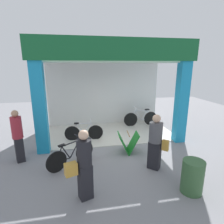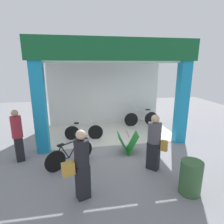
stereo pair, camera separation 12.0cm
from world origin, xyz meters
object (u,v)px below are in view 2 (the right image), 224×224
(bicycle_parked_0, at_px, (70,155))
(pedestrian_2, at_px, (154,141))
(bicycle_inside_1, at_px, (141,118))
(pedestrian_1, at_px, (81,165))
(sandwich_board_sign, at_px, (127,143))
(pedestrian_0, at_px, (18,135))
(bicycle_inside_0, at_px, (84,132))
(trash_bin, at_px, (191,177))

(bicycle_parked_0, bearing_deg, pedestrian_2, -13.85)
(bicycle_inside_1, distance_m, pedestrian_1, 5.64)
(bicycle_parked_0, distance_m, sandwich_board_sign, 2.00)
(bicycle_inside_1, relative_size, pedestrian_1, 1.05)
(pedestrian_1, bearing_deg, bicycle_parked_0, 102.77)
(sandwich_board_sign, height_order, pedestrian_0, pedestrian_0)
(bicycle_parked_0, relative_size, pedestrian_1, 0.82)
(bicycle_inside_0, relative_size, pedestrian_1, 0.93)
(bicycle_inside_0, relative_size, pedestrian_0, 0.92)
(pedestrian_2, bearing_deg, bicycle_inside_0, 127.92)
(pedestrian_1, bearing_deg, pedestrian_2, 23.25)
(sandwich_board_sign, distance_m, trash_bin, 2.47)
(bicycle_inside_0, bearing_deg, pedestrian_0, -146.87)
(sandwich_board_sign, height_order, trash_bin, trash_bin)
(bicycle_parked_0, xyz_separation_m, sandwich_board_sign, (1.92, 0.54, 0.00))
(bicycle_inside_0, xyz_separation_m, pedestrian_0, (-2.05, -1.34, 0.52))
(bicycle_parked_0, bearing_deg, bicycle_inside_0, 76.93)
(sandwich_board_sign, xyz_separation_m, trash_bin, (0.95, -2.28, 0.05))
(pedestrian_1, bearing_deg, pedestrian_0, 133.11)
(bicycle_inside_0, height_order, pedestrian_2, pedestrian_2)
(bicycle_inside_1, xyz_separation_m, bicycle_parked_0, (-3.35, -3.26, -0.03))
(sandwich_board_sign, distance_m, pedestrian_1, 2.62)
(sandwich_board_sign, bearing_deg, bicycle_inside_1, 62.41)
(pedestrian_1, distance_m, pedestrian_2, 2.26)
(bicycle_inside_1, bearing_deg, pedestrian_1, -122.34)
(pedestrian_2, bearing_deg, bicycle_inside_1, 76.43)
(bicycle_inside_1, distance_m, bicycle_parked_0, 4.67)
(bicycle_parked_0, relative_size, trash_bin, 1.65)
(bicycle_inside_0, distance_m, pedestrian_1, 3.46)
(bicycle_inside_1, xyz_separation_m, pedestrian_0, (-4.95, -2.67, 0.47))
(bicycle_inside_0, xyz_separation_m, pedestrian_1, (-0.11, -3.42, 0.51))
(bicycle_inside_0, bearing_deg, bicycle_parked_0, -103.07)
(trash_bin, bearing_deg, sandwich_board_sign, 112.63)
(bicycle_inside_0, distance_m, sandwich_board_sign, 2.03)
(bicycle_parked_0, xyz_separation_m, pedestrian_2, (2.41, -0.60, 0.51))
(pedestrian_2, bearing_deg, sandwich_board_sign, 113.52)
(bicycle_parked_0, distance_m, trash_bin, 3.36)
(bicycle_parked_0, distance_m, pedestrian_1, 1.60)
(bicycle_inside_1, height_order, trash_bin, bicycle_inside_1)
(bicycle_parked_0, height_order, trash_bin, bicycle_parked_0)
(trash_bin, bearing_deg, bicycle_inside_1, 84.61)
(pedestrian_0, distance_m, pedestrian_1, 2.84)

